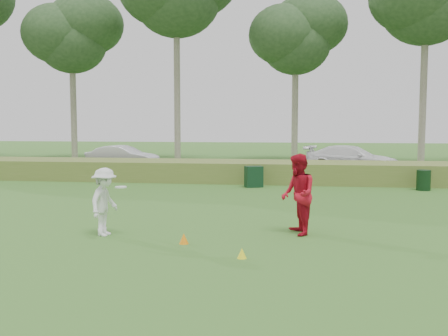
% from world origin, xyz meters
% --- Properties ---
extents(ground, '(120.00, 120.00, 0.00)m').
position_xyz_m(ground, '(0.00, 0.00, 0.00)').
color(ground, '#306622').
rests_on(ground, ground).
extents(reed_strip, '(80.00, 3.00, 0.90)m').
position_xyz_m(reed_strip, '(0.00, 12.00, 0.45)').
color(reed_strip, '#596F2C').
rests_on(reed_strip, ground).
extents(park_road, '(80.00, 6.00, 0.06)m').
position_xyz_m(park_road, '(0.00, 17.00, 0.03)').
color(park_road, '#2D2D2D').
rests_on(park_road, ground).
extents(tree_2, '(6.50, 6.50, 12.00)m').
position_xyz_m(tree_2, '(-14.00, 24.00, 8.97)').
color(tree_2, gray).
rests_on(tree_2, ground).
extents(tree_4, '(6.24, 6.24, 11.50)m').
position_xyz_m(tree_4, '(2.00, 24.50, 8.59)').
color(tree_4, gray).
rests_on(tree_4, ground).
extents(player_white, '(0.89, 1.09, 1.59)m').
position_xyz_m(player_white, '(-2.29, 0.36, 0.80)').
color(player_white, white).
rests_on(player_white, ground).
extents(player_red, '(0.94, 1.09, 1.92)m').
position_xyz_m(player_red, '(2.18, 1.10, 0.96)').
color(player_red, '#B80F22').
rests_on(player_red, ground).
extents(cone_orange, '(0.21, 0.21, 0.23)m').
position_xyz_m(cone_orange, '(-0.28, -0.18, 0.12)').
color(cone_orange, orange).
rests_on(cone_orange, ground).
extents(cone_yellow, '(0.18, 0.18, 0.20)m').
position_xyz_m(cone_yellow, '(1.10, -1.17, 0.10)').
color(cone_yellow, '#FFF11A').
rests_on(cone_yellow, ground).
extents(utility_cabinet, '(0.82, 0.69, 0.87)m').
position_xyz_m(utility_cabinet, '(0.40, 9.79, 0.44)').
color(utility_cabinet, black).
rests_on(utility_cabinet, ground).
extents(trash_bin, '(0.57, 0.57, 0.80)m').
position_xyz_m(trash_bin, '(7.10, 9.78, 0.40)').
color(trash_bin, black).
rests_on(trash_bin, ground).
extents(car_mid, '(4.21, 1.91, 1.34)m').
position_xyz_m(car_mid, '(-7.49, 16.12, 0.73)').
color(car_mid, silver).
rests_on(car_mid, park_road).
extents(car_right, '(5.23, 3.27, 1.41)m').
position_xyz_m(car_right, '(5.03, 16.19, 0.77)').
color(car_right, white).
rests_on(car_right, park_road).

